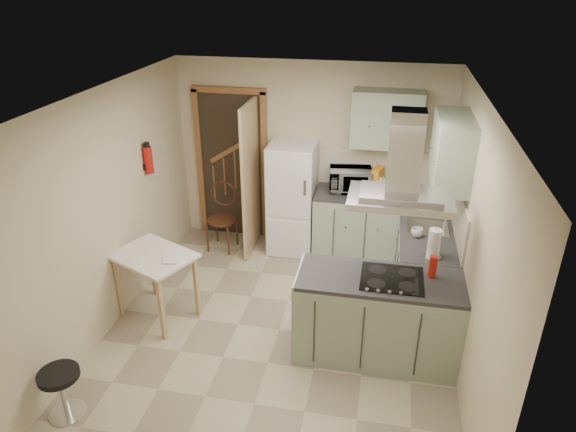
% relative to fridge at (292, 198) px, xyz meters
% --- Properties ---
extents(floor, '(4.20, 4.20, 0.00)m').
position_rel_fridge_xyz_m(floor, '(0.20, -1.80, -0.75)').
color(floor, '#B0A989').
rests_on(floor, ground).
extents(ceiling, '(4.20, 4.20, 0.00)m').
position_rel_fridge_xyz_m(ceiling, '(0.20, -1.80, 1.75)').
color(ceiling, silver).
rests_on(ceiling, back_wall).
extents(back_wall, '(3.60, 0.00, 3.60)m').
position_rel_fridge_xyz_m(back_wall, '(0.20, 0.30, 0.50)').
color(back_wall, beige).
rests_on(back_wall, floor).
extents(left_wall, '(0.00, 4.20, 4.20)m').
position_rel_fridge_xyz_m(left_wall, '(-1.60, -1.80, 0.50)').
color(left_wall, beige).
rests_on(left_wall, floor).
extents(right_wall, '(0.00, 4.20, 4.20)m').
position_rel_fridge_xyz_m(right_wall, '(2.00, -1.80, 0.50)').
color(right_wall, beige).
rests_on(right_wall, floor).
extents(doorway, '(1.10, 0.12, 2.10)m').
position_rel_fridge_xyz_m(doorway, '(-0.90, 0.27, 0.30)').
color(doorway, brown).
rests_on(doorway, floor).
extents(fridge, '(0.60, 0.60, 1.50)m').
position_rel_fridge_xyz_m(fridge, '(0.00, 0.00, 0.00)').
color(fridge, white).
rests_on(fridge, floor).
extents(counter_back, '(1.08, 0.60, 0.90)m').
position_rel_fridge_xyz_m(counter_back, '(0.86, 0.00, -0.30)').
color(counter_back, '#9EB2A0').
rests_on(counter_back, floor).
extents(counter_right, '(0.60, 1.95, 0.90)m').
position_rel_fridge_xyz_m(counter_right, '(1.70, -0.68, -0.30)').
color(counter_right, '#9EB2A0').
rests_on(counter_right, floor).
extents(splashback, '(1.68, 0.02, 0.50)m').
position_rel_fridge_xyz_m(splashback, '(1.16, 0.29, 0.40)').
color(splashback, beige).
rests_on(splashback, counter_back).
extents(wall_cabinet_back, '(0.85, 0.35, 0.70)m').
position_rel_fridge_xyz_m(wall_cabinet_back, '(1.15, 0.12, 1.10)').
color(wall_cabinet_back, '#9EB2A0').
rests_on(wall_cabinet_back, back_wall).
extents(wall_cabinet_right, '(0.35, 0.90, 0.70)m').
position_rel_fridge_xyz_m(wall_cabinet_right, '(1.82, -0.95, 1.10)').
color(wall_cabinet_right, '#9EB2A0').
rests_on(wall_cabinet_right, right_wall).
extents(peninsula, '(1.55, 0.65, 0.90)m').
position_rel_fridge_xyz_m(peninsula, '(1.22, -1.98, -0.30)').
color(peninsula, '#9EB2A0').
rests_on(peninsula, floor).
extents(hob, '(0.58, 0.50, 0.01)m').
position_rel_fridge_xyz_m(hob, '(1.32, -1.98, 0.16)').
color(hob, black).
rests_on(hob, peninsula).
extents(extractor_hood, '(0.90, 0.55, 0.10)m').
position_rel_fridge_xyz_m(extractor_hood, '(1.32, -1.98, 0.97)').
color(extractor_hood, silver).
rests_on(extractor_hood, ceiling).
extents(sink, '(0.45, 0.40, 0.01)m').
position_rel_fridge_xyz_m(sink, '(1.70, -0.85, 0.16)').
color(sink, silver).
rests_on(sink, counter_right).
extents(fire_extinguisher, '(0.10, 0.10, 0.32)m').
position_rel_fridge_xyz_m(fire_extinguisher, '(-1.54, -0.90, 0.75)').
color(fire_extinguisher, '#B2140F').
rests_on(fire_extinguisher, left_wall).
extents(drop_leaf_table, '(1.01, 0.91, 0.78)m').
position_rel_fridge_xyz_m(drop_leaf_table, '(-1.16, -1.80, -0.36)').
color(drop_leaf_table, tan).
rests_on(drop_leaf_table, floor).
extents(bentwood_chair, '(0.42, 0.42, 0.86)m').
position_rel_fridge_xyz_m(bentwood_chair, '(-0.94, -0.20, -0.32)').
color(bentwood_chair, '#482918').
rests_on(bentwood_chair, floor).
extents(stool, '(0.42, 0.42, 0.47)m').
position_rel_fridge_xyz_m(stool, '(-1.38, -3.29, -0.52)').
color(stool, black).
rests_on(stool, floor).
extents(microwave, '(0.58, 0.43, 0.30)m').
position_rel_fridge_xyz_m(microwave, '(0.75, 0.06, 0.30)').
color(microwave, black).
rests_on(microwave, counter_back).
extents(kettle, '(0.21, 0.21, 0.23)m').
position_rel_fridge_xyz_m(kettle, '(1.13, 0.00, 0.27)').
color(kettle, silver).
rests_on(kettle, counter_back).
extents(cereal_box, '(0.16, 0.24, 0.34)m').
position_rel_fridge_xyz_m(cereal_box, '(1.10, 0.05, 0.32)').
color(cereal_box, orange).
rests_on(cereal_box, counter_back).
extents(soap_bottle, '(0.10, 0.11, 0.20)m').
position_rel_fridge_xyz_m(soap_bottle, '(1.75, -0.32, 0.25)').
color(soap_bottle, '#B6B5C2').
rests_on(soap_bottle, counter_right).
extents(paper_towel, '(0.14, 0.14, 0.32)m').
position_rel_fridge_xyz_m(paper_towel, '(1.72, -1.49, 0.31)').
color(paper_towel, silver).
rests_on(paper_towel, counter_right).
extents(cup, '(0.15, 0.15, 0.10)m').
position_rel_fridge_xyz_m(cup, '(1.57, -1.08, 0.20)').
color(cup, silver).
rests_on(cup, counter_right).
extents(red_bottle, '(0.08, 0.08, 0.22)m').
position_rel_fridge_xyz_m(red_bottle, '(1.69, -1.86, 0.26)').
color(red_bottle, red).
rests_on(red_bottle, peninsula).
extents(book, '(0.21, 0.25, 0.10)m').
position_rel_fridge_xyz_m(book, '(-1.02, -1.87, 0.08)').
color(book, brown).
rests_on(book, drop_leaf_table).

